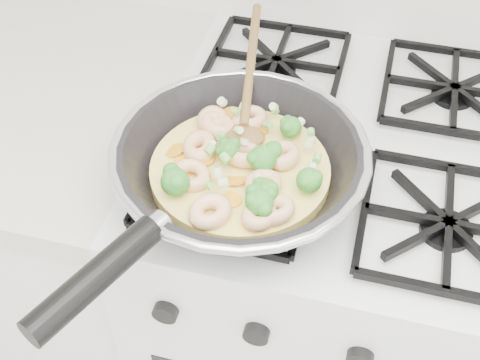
# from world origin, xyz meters

# --- Properties ---
(stove) EXTENTS (0.60, 0.60, 0.92)m
(stove) POSITION_xyz_m (0.00, 1.70, 0.46)
(stove) COLOR white
(stove) RESTS_ON ground
(skillet) EXTENTS (0.35, 0.65, 0.09)m
(skillet) POSITION_xyz_m (-0.14, 1.54, 0.96)
(skillet) COLOR black
(skillet) RESTS_ON stove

